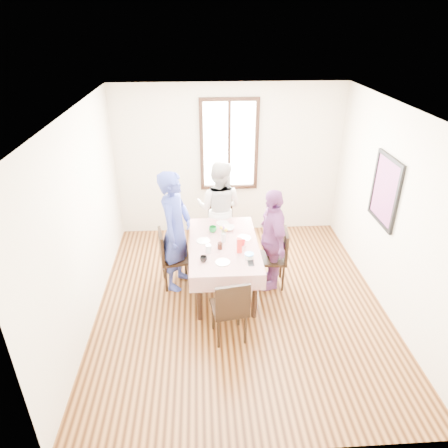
{
  "coord_description": "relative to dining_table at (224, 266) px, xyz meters",
  "views": [
    {
      "loc": [
        -0.52,
        -4.61,
        3.67
      ],
      "look_at": [
        -0.21,
        0.32,
        1.1
      ],
      "focal_mm": 32.45,
      "sensor_mm": 36.0,
      "label": 1
    }
  ],
  "objects": [
    {
      "name": "ground",
      "position": [
        0.21,
        -0.37,
        -0.38
      ],
      "size": [
        4.5,
        4.5,
        0.0
      ],
      "primitive_type": "plane",
      "color": "#331808",
      "rests_on": "ground"
    },
    {
      "name": "back_wall",
      "position": [
        0.21,
        1.88,
        0.98
      ],
      "size": [
        4.0,
        0.0,
        4.0
      ],
      "primitive_type": "plane",
      "rotation": [
        1.57,
        0.0,
        0.0
      ],
      "color": "beige",
      "rests_on": "ground"
    },
    {
      "name": "right_wall",
      "position": [
        2.21,
        -0.37,
        0.98
      ],
      "size": [
        0.0,
        4.5,
        4.5
      ],
      "primitive_type": "plane",
      "rotation": [
        1.57,
        0.0,
        -1.57
      ],
      "color": "beige",
      "rests_on": "ground"
    },
    {
      "name": "window_frame",
      "position": [
        0.21,
        1.86,
        1.27
      ],
      "size": [
        1.02,
        0.06,
        1.62
      ],
      "primitive_type": "cube",
      "color": "black",
      "rests_on": "back_wall"
    },
    {
      "name": "window_pane",
      "position": [
        0.21,
        1.87,
        1.27
      ],
      "size": [
        0.9,
        0.02,
        1.5
      ],
      "primitive_type": "cube",
      "color": "white",
      "rests_on": "back_wall"
    },
    {
      "name": "art_poster",
      "position": [
        2.19,
        -0.07,
        1.18
      ],
      "size": [
        0.04,
        0.76,
        0.96
      ],
      "primitive_type": "cube",
      "color": "red",
      "rests_on": "right_wall"
    },
    {
      "name": "dining_table",
      "position": [
        0.0,
        0.0,
        0.0
      ],
      "size": [
        0.86,
        1.52,
        0.75
      ],
      "primitive_type": "cube",
      "color": "black",
      "rests_on": "ground"
    },
    {
      "name": "tablecloth",
      "position": [
        -0.0,
        0.0,
        0.38
      ],
      "size": [
        0.98,
        1.64,
        0.01
      ],
      "primitive_type": "cube",
      "color": "#580000",
      "rests_on": "dining_table"
    },
    {
      "name": "chair_left",
      "position": [
        -0.71,
        0.14,
        0.08
      ],
      "size": [
        0.49,
        0.49,
        0.91
      ],
      "primitive_type": "cube",
      "rotation": [
        0.0,
        0.0,
        -1.4
      ],
      "color": "black",
      "rests_on": "ground"
    },
    {
      "name": "chair_right",
      "position": [
        0.71,
        0.05,
        0.08
      ],
      "size": [
        0.46,
        0.46,
        0.91
      ],
      "primitive_type": "cube",
      "rotation": [
        0.0,
        0.0,
        1.47
      ],
      "color": "black",
      "rests_on": "ground"
    },
    {
      "name": "chair_far",
      "position": [
        0.0,
        1.05,
        0.08
      ],
      "size": [
        0.45,
        0.45,
        0.91
      ],
      "primitive_type": "cube",
      "rotation": [
        0.0,
        0.0,
        3.07
      ],
      "color": "black",
      "rests_on": "ground"
    },
    {
      "name": "chair_near",
      "position": [
        0.0,
        -1.05,
        0.08
      ],
      "size": [
        0.48,
        0.48,
        0.91
      ],
      "primitive_type": "cube",
      "rotation": [
        0.0,
        0.0,
        0.15
      ],
      "color": "black",
      "rests_on": "ground"
    },
    {
      "name": "person_left",
      "position": [
        -0.69,
        0.14,
        0.53
      ],
      "size": [
        0.62,
        0.76,
        1.81
      ],
      "primitive_type": "imported",
      "rotation": [
        0.0,
        0.0,
        1.25
      ],
      "color": "navy",
      "rests_on": "ground"
    },
    {
      "name": "person_far",
      "position": [
        0.0,
        1.03,
        0.44
      ],
      "size": [
        0.96,
        0.85,
        1.64
      ],
      "primitive_type": "imported",
      "rotation": [
        0.0,
        0.0,
        2.8
      ],
      "color": "beige",
      "rests_on": "ground"
    },
    {
      "name": "person_right",
      "position": [
        0.69,
        0.05,
        0.4
      ],
      "size": [
        0.49,
        0.95,
        1.55
      ],
      "primitive_type": "imported",
      "rotation": [
        0.0,
        0.0,
        -1.44
      ],
      "color": "#7A3C78",
      "rests_on": "ground"
    },
    {
      "name": "mug_black",
      "position": [
        -0.3,
        -0.45,
        0.43
      ],
      "size": [
        0.1,
        0.1,
        0.08
      ],
      "primitive_type": "imported",
      "rotation": [
        0.0,
        0.0,
        -0.01
      ],
      "color": "black",
      "rests_on": "tablecloth"
    },
    {
      "name": "mug_flag",
      "position": [
        0.27,
        -0.06,
        0.43
      ],
      "size": [
        0.11,
        0.11,
        0.08
      ],
      "primitive_type": "imported",
      "rotation": [
        0.0,
        0.0,
        0.29
      ],
      "color": "red",
      "rests_on": "tablecloth"
    },
    {
      "name": "mug_green",
      "position": [
        -0.14,
        0.35,
        0.43
      ],
      "size": [
        0.14,
        0.14,
        0.09
      ],
      "primitive_type": "imported",
      "rotation": [
        0.0,
        0.0,
        -0.21
      ],
      "color": "#0C7226",
      "rests_on": "tablecloth"
    },
    {
      "name": "serving_bowl",
      "position": [
        0.09,
        0.41,
        0.41
      ],
      "size": [
        0.25,
        0.25,
        0.05
      ],
      "primitive_type": "imported",
      "rotation": [
        0.0,
        0.0,
        -0.33
      ],
      "color": "white",
      "rests_on": "tablecloth"
    },
    {
      "name": "juice_carton",
      "position": [
        0.2,
        -0.25,
        0.49
      ],
      "size": [
        0.07,
        0.07,
        0.21
      ],
      "primitive_type": "cube",
      "color": "red",
      "rests_on": "tablecloth"
    },
    {
      "name": "butter_tub",
      "position": [
        0.31,
        -0.42,
        0.42
      ],
      "size": [
        0.13,
        0.13,
        0.06
      ],
      "primitive_type": "cylinder",
      "color": "white",
      "rests_on": "tablecloth"
    },
    {
      "name": "jam_jar",
      "position": [
        -0.06,
        -0.15,
        0.43
      ],
      "size": [
        0.07,
        0.07,
        0.1
      ],
      "primitive_type": "cylinder",
      "color": "black",
      "rests_on": "tablecloth"
    },
    {
      "name": "drinking_glass",
      "position": [
        -0.23,
        -0.23,
        0.44
      ],
      "size": [
        0.08,
        0.08,
        0.11
      ],
      "primitive_type": "cylinder",
      "color": "silver",
      "rests_on": "tablecloth"
    },
    {
      "name": "smartphone",
      "position": [
        0.32,
        -0.53,
        0.39
      ],
      "size": [
        0.08,
        0.16,
        0.01
      ],
      "primitive_type": "cube",
      "color": "black",
      "rests_on": "tablecloth"
    },
    {
      "name": "flower_vase",
      "position": [
        -0.0,
        0.04,
        0.45
      ],
      "size": [
        0.07,
        0.07,
        0.13
      ],
      "primitive_type": "cylinder",
      "color": "silver",
      "rests_on": "tablecloth"
    },
    {
      "name": "plate_left",
      "position": [
        -0.29,
        0.08,
        0.39
      ],
      "size": [
        0.2,
        0.2,
        0.01
      ],
      "primitive_type": "cylinder",
      "color": "white",
      "rests_on": "tablecloth"
    },
    {
      "name": "plate_right",
      "position": [
        0.3,
        0.12,
        0.39
      ],
      "size": [
        0.2,
        0.2,
        0.01
      ],
      "primitive_type": "cylinder",
      "color": "white",
      "rests_on": "tablecloth"
    },
    {
      "name": "plate_far",
      "position": [
        0.02,
        0.62,
        0.39
      ],
      "size": [
        0.2,
        0.2,
        0.01
      ],
      "primitive_type": "cylinder",
      "color": "white",
      "rests_on": "tablecloth"
    },
    {
      "name": "plate_near",
      "position": [
        -0.05,
        -0.5,
        0.39
      ],
      "size": [
        0.2,
        0.2,
        0.01
      ],
      "primitive_type": "cylinder",
      "color": "white",
      "rests_on": "tablecloth"
    },
    {
      "name": "butter_lid",
      "position": [
        0.31,
        -0.42,
        0.46
      ],
      "size": [
        0.12,
        0.12,
        0.01
      ],
      "primitive_type": "cylinder",
      "color": "blue",
      "rests_on": "butter_tub"
    },
    {
      "name": "flower_bunch",
      "position": [
        -0.0,
        0.04,
        0.57
      ],
      "size": [
        0.09,
        0.09,
        0.1
      ],
      "primitive_type": null,
      "color": "yellow",
      "rests_on": "flower_vase"
    }
  ]
}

